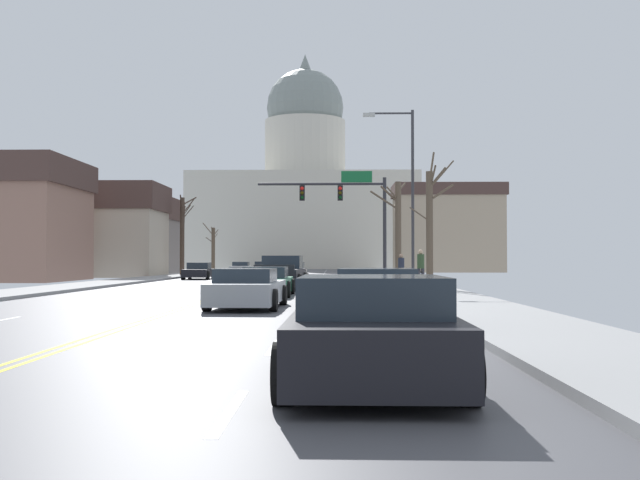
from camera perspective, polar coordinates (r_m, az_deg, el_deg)
The scene contains 23 objects.
ground at distance 31.61m, azimuth -7.11°, elevation -4.08°, with size 20.00×180.00×0.20m.
signal_gantry at distance 45.34m, azimuth 2.22°, elevation 2.90°, with size 7.91×0.41×6.72m.
street_lamp_right at distance 34.99m, azimuth 6.68°, elevation 4.45°, with size 2.40×0.24×8.34m.
capitol_building at distance 113.22m, azimuth -1.17°, elevation 3.13°, with size 33.31×20.54×32.97m.
sedan_near_00 at distance 40.48m, azimuth -2.42°, elevation -2.67°, with size 2.13×4.51×1.28m.
pickup_truck_near_01 at distance 35.14m, azimuth -3.02°, elevation -2.67°, with size 2.39×5.51×1.62m.
sedan_near_02 at distance 29.28m, azimuth -4.14°, elevation -3.26°, with size 2.04×4.54×1.15m.
sedan_near_03 at distance 22.15m, azimuth -5.65°, elevation -3.82°, with size 2.17×4.74×1.19m.
sedan_near_04 at distance 15.29m, azimuth 4.39°, elevation -4.75°, with size 2.09×4.45×1.28m.
sedan_near_05 at distance 8.79m, azimuth 3.99°, elevation -7.18°, with size 2.12×4.25×1.28m.
sedan_oncoming_00 at distance 53.64m, azimuth -9.36°, elevation -2.42°, with size 2.03×4.64×1.19m.
sedan_oncoming_01 at distance 64.70m, azimuth -4.27°, elevation -2.24°, with size 2.17×4.61×1.22m.
sedan_oncoming_02 at distance 75.50m, azimuth -6.15°, elevation -2.15°, with size 2.05×4.53×1.14m.
flank_building_00 at distance 75.42m, azimuth -14.60°, elevation 0.36°, with size 9.42×8.90×7.44m.
flank_building_01 at distance 62.41m, azimuth -17.74°, elevation 0.75°, with size 12.67×6.86×7.45m.
flank_building_03 at distance 81.40m, azimuth 9.83°, elevation 0.92°, with size 11.90×6.40×9.51m.
bare_tree_00 at distance 42.21m, azimuth 6.02°, elevation 0.88°, with size 2.17×1.74×5.79m.
bare_tree_01 at distance 63.11m, azimuth -10.58°, elevation 0.51°, with size 1.21×2.68×6.63m.
bare_tree_02 at distance 34.06m, azimuth 8.52°, elevation 1.30°, with size 2.11×1.61×6.35m.
bare_tree_03 at distance 79.89m, azimuth -8.27°, elevation -0.64°, with size 1.69×1.60×5.20m.
pedestrian_00 at distance 40.35m, azimuth 6.30°, elevation -2.08°, with size 0.35×0.34×1.60m.
pedestrian_01 at distance 35.46m, azimuth 7.79°, elevation -2.00°, with size 0.35×0.34×1.77m.
bicycle_parked at distance 30.87m, azimuth 7.79°, elevation -3.27°, with size 0.12×1.77×0.85m.
Camera 1 is at (4.52, -31.26, 1.49)m, focal length 41.40 mm.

